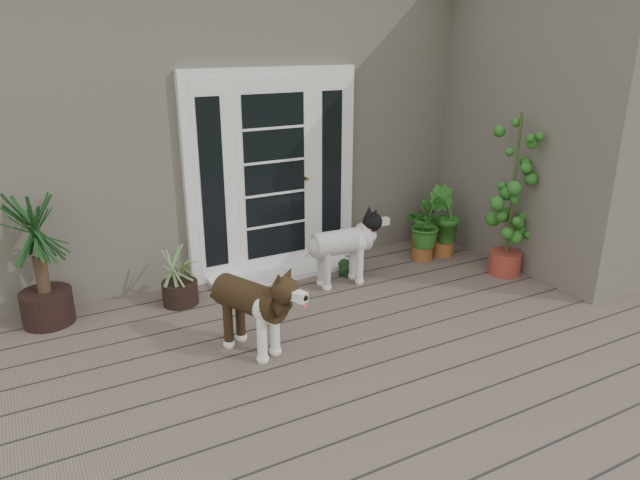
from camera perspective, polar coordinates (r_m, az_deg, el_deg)
name	(u,v)px	position (r m, az deg, el deg)	size (l,w,h in m)	color
deck	(409,360)	(4.87, 8.80, -11.66)	(6.20, 4.60, 0.12)	#6B5B4C
house_main	(224,116)	(8.02, -9.46, 12.00)	(7.40, 4.00, 3.10)	#665E54
house_wing	(568,132)	(7.10, 23.23, 9.76)	(1.60, 2.40, 3.10)	#665E54
door_unit	(273,173)	(6.13, -4.63, 6.56)	(1.90, 0.14, 2.15)	white
door_step	(283,272)	(6.27, -3.63, -3.18)	(1.60, 0.40, 0.05)	white
brindle_dog	(251,313)	(4.69, -6.83, -7.11)	(0.36, 0.84, 0.70)	#3B2815
white_dog	(341,254)	(5.91, 2.08, -1.35)	(0.35, 0.82, 0.68)	white
spider_plant	(179,274)	(5.65, -13.76, -3.32)	(0.57, 0.57, 0.60)	#8AAF6B
yucca	(39,260)	(5.57, -25.93, -1.78)	(0.84, 0.84, 1.21)	black
herb_a	(423,233)	(6.69, 10.15, 0.68)	(0.50, 0.50, 0.64)	#215D1A
herb_b	(443,230)	(6.89, 12.07, 0.94)	(0.40, 0.40, 0.60)	#28611B
herb_c	(424,227)	(7.14, 10.25, 1.28)	(0.32, 0.32, 0.49)	#1C651F
sapling	(513,194)	(6.33, 18.47, 4.34)	(0.53, 0.53, 1.79)	#174F16
clog_left	(351,273)	(6.20, 3.08, -3.30)	(0.13, 0.28, 0.08)	black
clog_right	(348,269)	(6.29, 2.81, -2.83)	(0.16, 0.34, 0.10)	black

